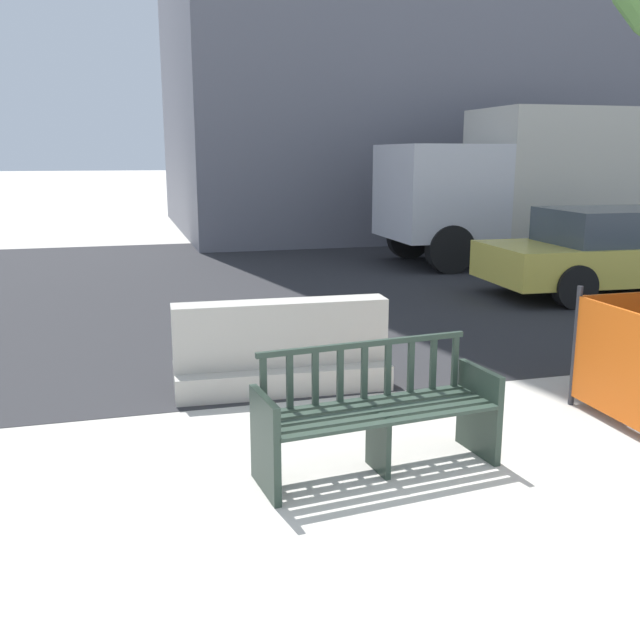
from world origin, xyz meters
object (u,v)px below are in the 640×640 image
at_px(jersey_barrier_centre, 281,353).
at_px(street_bench, 377,416).
at_px(delivery_truck, 557,178).
at_px(car_taxi_near, 623,252).

bearing_deg(jersey_barrier_centre, street_bench, -82.84).
distance_m(street_bench, delivery_truck, 11.20).
distance_m(jersey_barrier_centre, delivery_truck, 9.97).
bearing_deg(delivery_truck, street_bench, -129.29).
distance_m(street_bench, car_taxi_near, 7.79).
distance_m(car_taxi_near, delivery_truck, 3.87).
xyz_separation_m(street_bench, jersey_barrier_centre, (-0.24, 1.94, -0.06)).
bearing_deg(delivery_truck, jersey_barrier_centre, -137.54).
distance_m(jersey_barrier_centre, car_taxi_near, 6.92).
distance_m(street_bench, jersey_barrier_centre, 1.96).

